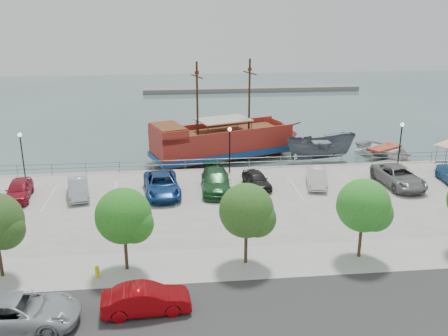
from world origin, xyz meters
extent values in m
plane|color=#344F4D|center=(0.00, 0.00, -1.00)|extent=(160.00, 160.00, 0.00)
cube|color=#333333|center=(0.00, -16.00, 0.01)|extent=(100.00, 8.00, 0.04)
cube|color=#A2A19F|center=(0.00, -10.00, 0.01)|extent=(100.00, 4.00, 0.05)
cylinder|color=slate|center=(0.00, 7.80, 0.95)|extent=(50.00, 0.06, 0.06)
cylinder|color=slate|center=(0.00, 7.80, 0.55)|extent=(50.00, 0.06, 0.06)
cube|color=slate|center=(10.00, 55.00, -0.60)|extent=(40.00, 3.00, 0.80)
cube|color=maroon|center=(0.08, 13.87, 0.72)|extent=(15.18, 9.10, 2.36)
cube|color=navy|center=(0.08, 13.87, -0.05)|extent=(15.53, 9.45, 0.54)
cone|color=maroon|center=(7.59, 16.53, 0.72)|extent=(4.18, 5.07, 4.35)
cube|color=maroon|center=(-5.48, 11.91, 2.53)|extent=(4.07, 5.18, 1.27)
cube|color=brown|center=(-5.48, 11.91, 3.21)|extent=(3.78, 4.78, 0.11)
cube|color=brown|center=(0.50, 14.03, 1.94)|extent=(12.44, 7.68, 0.14)
cube|color=maroon|center=(-0.65, 15.92, 2.22)|extent=(13.73, 5.00, 0.63)
cube|color=maroon|center=(0.80, 11.82, 2.22)|extent=(13.73, 5.00, 0.63)
cylinder|color=#382111|center=(3.07, 14.93, 5.61)|extent=(0.28, 0.28, 7.43)
cylinder|color=#382111|center=(-2.49, 12.97, 5.61)|extent=(0.28, 0.28, 7.43)
cylinder|color=#382111|center=(3.07, 14.93, 7.88)|extent=(1.03, 2.61, 0.13)
cylinder|color=#382111|center=(-2.49, 12.97, 7.88)|extent=(1.03, 2.61, 0.13)
cube|color=#C3B097|center=(0.25, 13.93, 3.26)|extent=(6.10, 5.00, 0.11)
cylinder|color=#382111|center=(8.19, 16.74, 1.81)|extent=(2.18, 0.89, 0.54)
imported|color=#515863|center=(10.03, 11.50, 0.40)|extent=(7.27, 2.88, 2.79)
imported|color=silver|center=(17.33, 12.57, -0.33)|extent=(7.27, 7.92, 1.34)
cube|color=gray|center=(-13.80, 9.20, -0.81)|extent=(6.59, 2.16, 0.37)
cube|color=slate|center=(9.09, 9.20, -0.80)|extent=(7.15, 3.15, 0.39)
cube|color=#676355|center=(15.96, 9.20, -0.79)|extent=(7.45, 4.36, 0.41)
cylinder|color=slate|center=(20.04, 7.05, 1.16)|extent=(0.09, 0.09, 2.33)
cylinder|color=slate|center=(19.43, 4.37, 1.16)|extent=(0.09, 0.09, 2.33)
imported|color=#A4AAAE|center=(-12.75, -14.96, 0.82)|extent=(5.98, 2.90, 1.64)
imported|color=#8E060A|center=(-6.70, -14.40, 0.73)|extent=(4.55, 1.88, 1.46)
cylinder|color=yellow|center=(-9.59, -10.80, 0.30)|extent=(0.24, 0.24, 0.60)
sphere|color=yellow|center=(-9.59, -10.80, 0.62)|extent=(0.26, 0.26, 0.26)
cylinder|color=black|center=(-18.00, 6.50, 2.00)|extent=(0.12, 0.12, 4.00)
sphere|color=#FFF2CC|center=(-18.00, 6.50, 4.10)|extent=(0.36, 0.36, 0.36)
cylinder|color=black|center=(0.00, 6.50, 2.00)|extent=(0.12, 0.12, 4.00)
sphere|color=#FFF2CC|center=(0.00, 6.50, 4.10)|extent=(0.36, 0.36, 0.36)
cylinder|color=black|center=(16.00, 6.50, 2.00)|extent=(0.12, 0.12, 4.00)
sphere|color=#FFF2CC|center=(16.00, 6.50, 4.10)|extent=(0.36, 0.36, 0.36)
cylinder|color=#473321|center=(-15.00, -10.00, 1.10)|extent=(0.20, 0.20, 2.20)
sphere|color=#2A491B|center=(-14.40, -10.30, 3.00)|extent=(2.20, 2.20, 2.20)
cylinder|color=#473321|center=(-8.00, -10.00, 1.10)|extent=(0.20, 0.20, 2.20)
sphere|color=#256C1D|center=(-8.00, -10.00, 3.40)|extent=(3.20, 3.20, 3.20)
sphere|color=#256C1D|center=(-7.40, -10.30, 3.00)|extent=(2.20, 2.20, 2.20)
cylinder|color=#473321|center=(-1.00, -10.00, 1.10)|extent=(0.20, 0.20, 2.20)
sphere|color=#2B541C|center=(-1.00, -10.00, 3.40)|extent=(3.20, 3.20, 3.20)
sphere|color=#2B541C|center=(-0.40, -10.30, 3.00)|extent=(2.20, 2.20, 2.20)
cylinder|color=#473321|center=(6.00, -10.00, 1.10)|extent=(0.20, 0.20, 2.20)
sphere|color=#297822|center=(6.00, -10.00, 3.40)|extent=(3.20, 3.20, 3.20)
sphere|color=#297822|center=(6.60, -10.30, 3.00)|extent=(2.20, 2.20, 2.20)
imported|color=maroon|center=(-17.28, 2.04, 0.76)|extent=(2.25, 4.62, 1.52)
imported|color=#A5ADB6|center=(-12.70, 2.02, 0.72)|extent=(2.35, 4.60, 1.45)
imported|color=navy|center=(-6.07, 1.83, 0.82)|extent=(3.26, 6.12, 1.64)
imported|color=#205528|center=(-1.66, 2.20, 0.83)|extent=(2.54, 5.80, 1.66)
imported|color=black|center=(1.82, 2.58, 0.68)|extent=(2.33, 4.24, 1.37)
imported|color=silver|center=(6.95, 2.49, 0.73)|extent=(2.42, 4.64, 1.46)
imported|color=slate|center=(13.83, 1.67, 0.82)|extent=(3.20, 6.09, 1.64)
camera|label=1|loc=(-5.15, -36.20, 14.85)|focal=40.00mm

